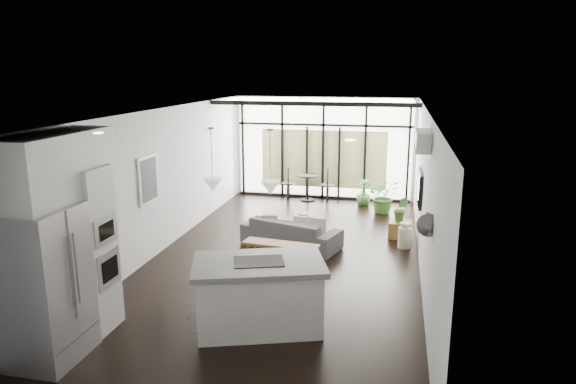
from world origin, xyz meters
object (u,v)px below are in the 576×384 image
at_px(sofa, 291,227).
at_px(milk_can, 405,235).
at_px(fridge, 46,286).
at_px(pouf, 304,222).
at_px(tv, 420,187).
at_px(console_bench, 281,255).
at_px(island, 259,295).

distance_m(sofa, milk_can, 2.31).
distance_m(fridge, sofa, 5.19).
xyz_separation_m(pouf, tv, (2.43, -0.84, 1.11)).
xyz_separation_m(fridge, console_bench, (2.11, 3.57, -0.75)).
height_order(fridge, tv, fridge).
bearing_deg(console_bench, fridge, -113.96).
height_order(island, sofa, island).
distance_m(island, milk_can, 4.31).
bearing_deg(tv, fridge, -132.65).
distance_m(sofa, pouf, 1.08).
height_order(island, tv, tv).
relative_size(fridge, pouf, 4.06).
height_order(pouf, milk_can, milk_can).
xyz_separation_m(console_bench, pouf, (0.01, 2.21, -0.03)).
xyz_separation_m(sofa, tv, (2.50, 0.22, 0.91)).
relative_size(console_bench, milk_can, 2.67).
distance_m(console_bench, milk_can, 2.70).
relative_size(milk_can, tv, 0.48).
xyz_separation_m(island, console_bench, (-0.21, 2.28, -0.26)).
bearing_deg(island, fridge, -169.24).
relative_size(fridge, sofa, 0.96).
bearing_deg(sofa, island, 112.47).
distance_m(milk_can, tv, 1.07).
relative_size(fridge, tv, 1.77).
bearing_deg(milk_can, sofa, -170.49).
distance_m(fridge, pouf, 6.21).
height_order(console_bench, pouf, console_bench).
bearing_deg(milk_can, console_bench, -145.38).
height_order(fridge, sofa, fridge).
relative_size(island, tv, 1.63).
height_order(sofa, milk_can, sofa).
xyz_separation_m(console_bench, tv, (2.45, 1.38, 1.08)).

